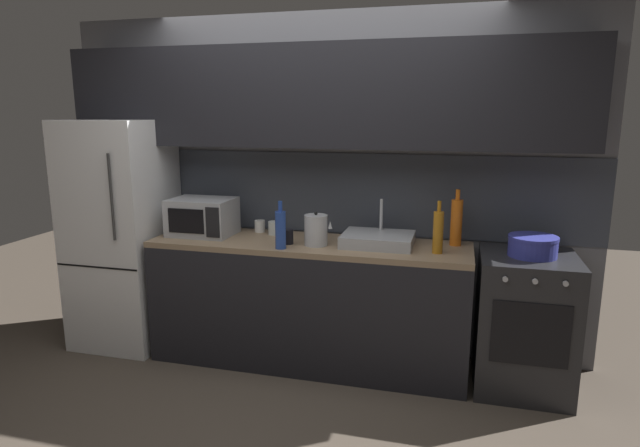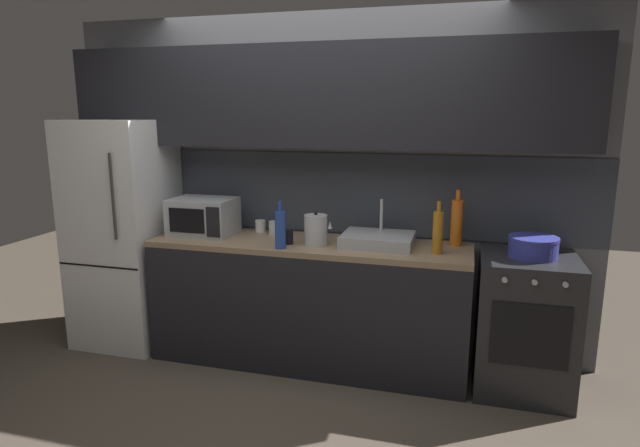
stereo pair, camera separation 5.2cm
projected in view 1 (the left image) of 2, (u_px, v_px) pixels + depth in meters
name	position (u px, v px, depth m)	size (l,w,h in m)	color
ground_plane	(267.00, 429.00, 3.08)	(10.00, 10.00, 0.00)	#4C4238
back_wall	(319.00, 146.00, 3.90)	(3.99, 0.44, 2.50)	slate
counter_run	(309.00, 302.00, 3.84)	(2.25, 0.60, 0.90)	black
refrigerator	(122.00, 234.00, 4.13)	(0.68, 0.69, 1.74)	white
oven_range	(524.00, 322.00, 3.48)	(0.60, 0.62, 0.90)	#232326
microwave	(202.00, 217.00, 3.94)	(0.46, 0.35, 0.27)	#A8AAAF
sink_basin	(378.00, 239.00, 3.65)	(0.48, 0.38, 0.30)	#ADAFB5
kettle	(316.00, 230.00, 3.64)	(0.19, 0.16, 0.23)	#B7BABF
wine_bottle_blue	(281.00, 229.00, 3.54)	(0.07, 0.07, 0.32)	#234299
wine_bottle_amber	(438.00, 232.00, 3.42)	(0.07, 0.07, 0.34)	#B27019
wine_bottle_orange	(456.00, 222.00, 3.62)	(0.08, 0.08, 0.39)	orange
mug_clear	(274.00, 228.00, 3.97)	(0.09, 0.09, 0.10)	silver
mug_white	(260.00, 226.00, 4.05)	(0.08, 0.08, 0.09)	silver
mug_dark	(288.00, 237.00, 3.68)	(0.08, 0.08, 0.10)	black
cooking_pot	(533.00, 246.00, 3.37)	(0.30, 0.30, 0.13)	#333899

